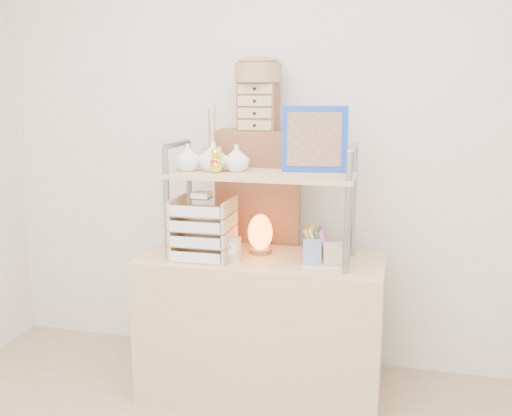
{
  "coord_description": "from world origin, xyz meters",
  "views": [
    {
      "loc": [
        0.64,
        -1.44,
        1.56
      ],
      "look_at": [
        -0.03,
        1.2,
        1.0
      ],
      "focal_mm": 40.0,
      "sensor_mm": 36.0,
      "label": 1
    }
  ],
  "objects": [
    {
      "name": "room_shell",
      "position": [
        0.0,
        0.39,
        1.69
      ],
      "size": [
        3.42,
        3.41,
        2.61
      ],
      "color": "silver",
      "rests_on": "ground"
    },
    {
      "name": "desk",
      "position": [
        0.0,
        1.2,
        0.38
      ],
      "size": [
        1.2,
        0.5,
        0.75
      ],
      "primitive_type": "cube",
      "color": "tan",
      "rests_on": "ground"
    },
    {
      "name": "cabinet",
      "position": [
        -0.1,
        1.57,
        0.68
      ],
      "size": [
        0.48,
        0.3,
        1.35
      ],
      "primitive_type": "cube",
      "rotation": [
        0.0,
        0.0,
        0.13
      ],
      "color": "brown",
      "rests_on": "ground"
    },
    {
      "name": "hutch",
      "position": [
        -0.05,
        1.21,
        1.18
      ],
      "size": [
        0.9,
        0.34,
        0.74
      ],
      "color": "gray",
      "rests_on": "desk"
    },
    {
      "name": "letter_tray",
      "position": [
        -0.28,
        1.12,
        0.88
      ],
      "size": [
        0.27,
        0.26,
        0.33
      ],
      "color": "tan",
      "rests_on": "desk"
    },
    {
      "name": "salt_lamp",
      "position": [
        -0.02,
        1.27,
        0.85
      ],
      "size": [
        0.13,
        0.12,
        0.2
      ],
      "color": "brown",
      "rests_on": "desk"
    },
    {
      "name": "desk_clock",
      "position": [
        -0.13,
        1.11,
        0.81
      ],
      "size": [
        0.08,
        0.04,
        0.12
      ],
      "color": "tan",
      "rests_on": "desk"
    },
    {
      "name": "postcard_stand",
      "position": [
        0.31,
        1.11,
        0.79
      ],
      "size": [
        0.19,
        0.09,
        0.13
      ],
      "color": "white",
      "rests_on": "desk"
    },
    {
      "name": "drawer_chest",
      "position": [
        -0.1,
        1.55,
        1.48
      ],
      "size": [
        0.2,
        0.16,
        0.25
      ],
      "color": "brown",
      "rests_on": "cabinet"
    },
    {
      "name": "woven_basket",
      "position": [
        -0.1,
        1.55,
        1.65
      ],
      "size": [
        0.25,
        0.25,
        0.1
      ],
      "primitive_type": "cylinder",
      "color": "olive",
      "rests_on": "drawer_chest"
    }
  ]
}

